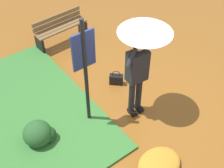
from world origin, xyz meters
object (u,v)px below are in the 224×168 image
at_px(info_sign_post, 85,63).
at_px(park_bench, 60,29).
at_px(handbag, 116,79).
at_px(person_with_umbrella, 142,48).

bearing_deg(info_sign_post, park_bench, 70.67).
bearing_deg(info_sign_post, handbag, 24.57).
height_order(info_sign_post, park_bench, info_sign_post).
distance_m(handbag, park_bench, 2.18).
distance_m(info_sign_post, park_bench, 2.99).
bearing_deg(handbag, park_bench, 93.83).
relative_size(person_with_umbrella, handbag, 5.53).
distance_m(info_sign_post, handbag, 1.77).
bearing_deg(handbag, info_sign_post, -155.43).
xyz_separation_m(handbag, park_bench, (-0.14, 2.15, 0.28)).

